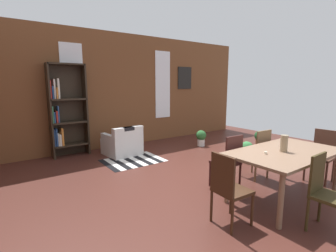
{
  "coord_description": "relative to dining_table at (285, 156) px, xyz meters",
  "views": [
    {
      "loc": [
        -3.1,
        -2.86,
        1.79
      ],
      "look_at": [
        -0.14,
        1.26,
        0.92
      ],
      "focal_mm": 26.39,
      "sensor_mm": 36.0,
      "label": 1
    }
  ],
  "objects": [
    {
      "name": "back_wall_brick",
      "position": [
        -0.5,
        4.68,
        0.9
      ],
      "size": [
        8.86,
        0.12,
        3.18
      ],
      "primitive_type": "cube",
      "color": "brown",
      "rests_on": "ground"
    },
    {
      "name": "dining_chair_head_right",
      "position": [
        1.29,
        0.01,
        -0.18
      ],
      "size": [
        0.43,
        0.43,
        0.95
      ],
      "color": "#4C3024",
      "rests_on": "ground"
    },
    {
      "name": "framed_picture",
      "position": [
        1.76,
        4.6,
        1.28
      ],
      "size": [
        0.56,
        0.03,
        0.72
      ],
      "primitive_type": "cube",
      "color": "black"
    },
    {
      "name": "window_pane_1",
      "position": [
        0.87,
        4.61,
        1.06
      ],
      "size": [
        0.55,
        0.02,
        2.07
      ],
      "primitive_type": "cube",
      "color": "white"
    },
    {
      "name": "vase_on_table",
      "position": [
        -0.07,
        0.0,
        0.21
      ],
      "size": [
        0.11,
        0.11,
        0.25
      ],
      "primitive_type": "cylinder",
      "color": "#998466",
      "rests_on": "dining_table"
    },
    {
      "name": "dining_chair_head_left",
      "position": [
        -1.29,
        0.0,
        -0.18
      ],
      "size": [
        0.42,
        0.42,
        0.95
      ],
      "color": "#3E2515",
      "rests_on": "ground"
    },
    {
      "name": "striped_rug",
      "position": [
        -1.01,
        3.11,
        -0.69
      ],
      "size": [
        1.35,
        1.01,
        0.01
      ],
      "color": "black",
      "rests_on": "ground"
    },
    {
      "name": "ground_plane",
      "position": [
        -0.5,
        0.95,
        -0.7
      ],
      "size": [
        10.22,
        10.22,
        0.0
      ],
      "primitive_type": "plane",
      "color": "#4C251D"
    },
    {
      "name": "window_pane_0",
      "position": [
        -1.88,
        4.61,
        1.06
      ],
      "size": [
        0.55,
        0.02,
        2.07
      ],
      "primitive_type": "cube",
      "color": "white"
    },
    {
      "name": "bookshelf_tall",
      "position": [
        -2.15,
        4.42,
        0.43
      ],
      "size": [
        0.88,
        0.33,
        2.27
      ],
      "color": "#2D2319",
      "rests_on": "ground"
    },
    {
      "name": "potted_plant_corner",
      "position": [
        1.1,
        1.51,
        -0.43
      ],
      "size": [
        0.31,
        0.31,
        0.48
      ],
      "color": "#333338",
      "rests_on": "ground"
    },
    {
      "name": "tealight_candle_0",
      "position": [
        -0.41,
        0.08,
        0.1
      ],
      "size": [
        0.04,
        0.04,
        0.04
      ],
      "primitive_type": "cylinder",
      "color": "silver",
      "rests_on": "dining_table"
    },
    {
      "name": "potted_plant_by_shelf",
      "position": [
        1.26,
        3.21,
        -0.44
      ],
      "size": [
        0.29,
        0.29,
        0.46
      ],
      "color": "silver",
      "rests_on": "ground"
    },
    {
      "name": "dining_chair_far_left",
      "position": [
        -0.42,
        0.75,
        -0.18
      ],
      "size": [
        0.42,
        0.42,
        0.95
      ],
      "color": "#401F1C",
      "rests_on": "ground"
    },
    {
      "name": "dining_chair_near_left",
      "position": [
        -0.42,
        -0.75,
        -0.18
      ],
      "size": [
        0.41,
        0.41,
        0.95
      ],
      "color": "#392E16",
      "rests_on": "ground"
    },
    {
      "name": "dining_chair_far_right",
      "position": [
        0.41,
        0.75,
        -0.18
      ],
      "size": [
        0.42,
        0.42,
        0.95
      ],
      "color": "brown",
      "rests_on": "ground"
    },
    {
      "name": "potted_plant_window",
      "position": [
        2.67,
        2.24,
        -0.45
      ],
      "size": [
        0.29,
        0.29,
        0.44
      ],
      "color": "#9E6042",
      "rests_on": "ground"
    },
    {
      "name": "armchair_white",
      "position": [
        -0.98,
        3.72,
        -0.42
      ],
      "size": [
        0.86,
        0.86,
        0.75
      ],
      "color": "silver",
      "rests_on": "ground"
    },
    {
      "name": "dining_table",
      "position": [
        0.0,
        0.0,
        0.0
      ],
      "size": [
        1.84,
        1.05,
        0.78
      ],
      "color": "#81624C",
      "rests_on": "ground"
    }
  ]
}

